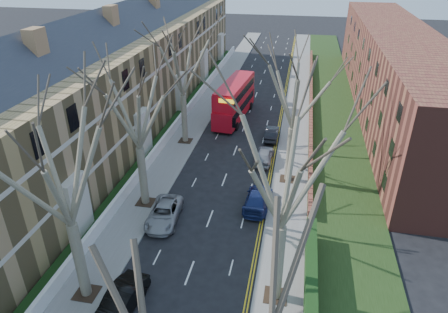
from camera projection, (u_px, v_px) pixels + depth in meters
The scene contains 17 objects.
pavement_left at pixel (206, 106), 53.19m from camera, with size 3.00×102.00×0.12m, color slate.
pavement_right at pixel (297, 112), 51.16m from camera, with size 3.00×102.00×0.12m, color slate.
terrace_left at pixel (123, 80), 44.99m from camera, with size 9.70×78.00×13.60m.
flats_right at pixel (393, 71), 50.38m from camera, with size 13.97×54.00×10.00m.
front_wall_left at pixel (176, 125), 46.27m from camera, with size 0.30×78.00×1.00m.
grass_verge_right at pixel (333, 114), 50.36m from camera, with size 6.00×102.00×0.06m.
tree_left_mid at pixel (57, 158), 20.08m from camera, with size 10.50×10.50×14.71m.
tree_left_far at pixel (134, 98), 28.90m from camera, with size 10.15×10.15×14.22m.
tree_left_dist at pixel (181, 54), 39.15m from camera, with size 10.50×10.50×14.71m.
tree_right_mid at pixel (287, 160), 19.88m from camera, with size 10.50×10.50×14.71m.
tree_right_far at pixel (296, 82), 32.17m from camera, with size 10.15×10.15×14.22m.
double_decker_bus at pixel (234, 101), 48.60m from camera, with size 3.55×11.01×4.53m.
car_left_mid at pixel (120, 302), 23.14m from camera, with size 1.57×4.49×1.48m, color black.
car_left_far at pixel (164, 213), 30.86m from camera, with size 2.24×4.85×1.35m, color #939498.
car_right_near at pixel (258, 199), 32.59m from camera, with size 1.97×4.85×1.41m, color navy.
car_right_mid at pixel (264, 155), 39.32m from camera, with size 1.67×4.16×1.42m, color gray.
car_right_far at pixel (272, 133), 44.00m from camera, with size 1.40×4.01×1.32m, color black.
Camera 1 is at (5.97, -9.76, 19.03)m, focal length 32.00 mm.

